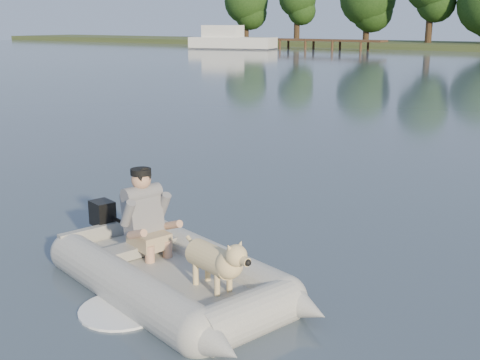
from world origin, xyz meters
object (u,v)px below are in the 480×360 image
Objects in this scene: man at (143,211)px; cabin_cruiser at (233,37)px; dock at (301,44)px; dog at (212,263)px; dinghy at (173,242)px.

man is 57.31m from cabin_cruiser.
dock is 58.58m from dog.
man is (-0.61, 0.21, 0.17)m from dinghy.
dock is at bearing 132.48° from dinghy.
cabin_cruiser is at bearing 139.06° from man.
dog is at bearing -62.23° from dock.
dinghy reaches higher than dock.
cabin_cruiser is (-31.96, 47.57, 0.49)m from man.
dog is at bearing 0.00° from man.
dock is 58.21m from dinghy.
man is (26.10, -51.51, 0.20)m from dock.
dock is at bearing 132.04° from man.
dock is 1.95× the size of cabin_cruiser.
dog is (27.30, -51.83, -0.04)m from dock.
dinghy is at bearing -62.69° from dock.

